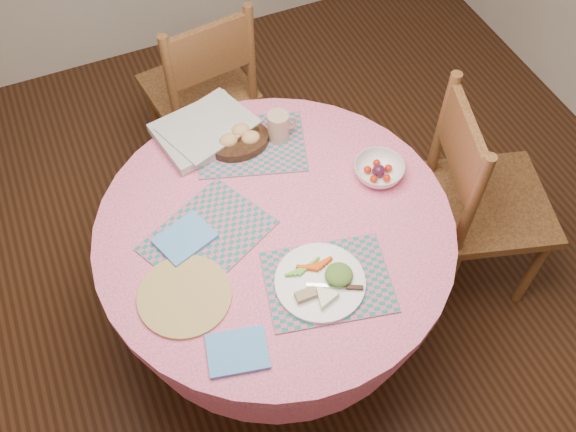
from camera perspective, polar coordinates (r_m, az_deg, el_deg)
name	(u,v)px	position (r m, az deg, el deg)	size (l,w,h in m)	color
ground	(278,324)	(2.84, -0.94, -9.55)	(4.00, 4.00, 0.00)	#331C0F
dining_table	(275,256)	(2.35, -1.12, -3.59)	(1.24, 1.24, 0.75)	pink
chair_right	(480,198)	(2.65, 16.68, 1.58)	(0.56, 0.58, 1.02)	brown
chair_back	(203,89)	(3.01, -7.59, 11.16)	(0.50, 0.49, 0.98)	brown
placemat_front	(328,282)	(2.07, 3.57, -5.84)	(0.40, 0.30, 0.01)	#167D6E
placemat_left	(208,235)	(2.18, -7.15, -1.73)	(0.40, 0.30, 0.01)	#167D6E
placemat_back	(251,145)	(2.42, -3.27, 6.36)	(0.40, 0.30, 0.01)	#167D6E
wicker_trivet	(185,296)	(2.07, -9.17, -7.02)	(0.30, 0.30, 0.01)	#9E7C44
napkin_near	(237,352)	(1.96, -4.51, -11.92)	(0.18, 0.14, 0.01)	#5595DA
napkin_far	(185,238)	(2.17, -9.15, -1.98)	(0.18, 0.14, 0.01)	#5595DA
dinner_plate	(323,281)	(2.05, 3.10, -5.83)	(0.29, 0.29, 0.05)	white
bread_bowl	(239,140)	(2.40, -4.36, 6.79)	(0.23, 0.23, 0.08)	black
latte_mug	(279,126)	(2.40, -0.81, 8.00)	(0.12, 0.08, 0.11)	tan
fruit_bowl	(379,171)	(2.32, 8.07, 4.01)	(0.22, 0.22, 0.06)	white
newspaper_stack	(205,130)	(2.45, -7.43, 7.60)	(0.41, 0.34, 0.04)	silver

